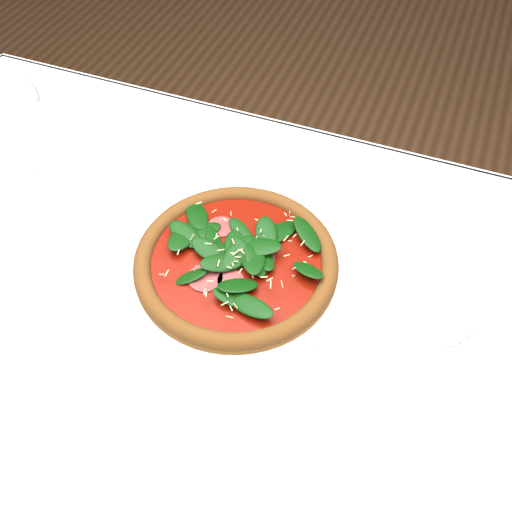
% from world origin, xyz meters
% --- Properties ---
extents(ground, '(6.00, 6.00, 0.00)m').
position_xyz_m(ground, '(0.00, 0.00, 0.00)').
color(ground, brown).
rests_on(ground, ground).
extents(dining_table, '(1.21, 0.81, 0.75)m').
position_xyz_m(dining_table, '(0.00, 0.00, 0.65)').
color(dining_table, white).
rests_on(dining_table, ground).
extents(plate, '(0.31, 0.31, 0.01)m').
position_xyz_m(plate, '(0.03, 0.07, 0.76)').
color(plate, white).
rests_on(plate, dining_table).
extents(pizza, '(0.28, 0.28, 0.04)m').
position_xyz_m(pizza, '(0.03, 0.07, 0.78)').
color(pizza, '#9E6226').
rests_on(pizza, plate).
extents(wine_glass, '(0.08, 0.08, 0.19)m').
position_xyz_m(wine_glass, '(-0.32, 0.13, 0.88)').
color(wine_glass, white).
rests_on(wine_glass, dining_table).
extents(saucer_far, '(0.16, 0.16, 0.01)m').
position_xyz_m(saucer_far, '(0.27, 0.12, 0.76)').
color(saucer_far, white).
rests_on(saucer_far, dining_table).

